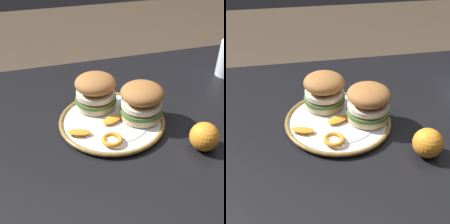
# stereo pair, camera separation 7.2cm
# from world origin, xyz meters

# --- Properties ---
(dining_table) EXTENTS (1.33, 0.84, 0.75)m
(dining_table) POSITION_xyz_m (0.00, 0.00, 0.65)
(dining_table) COLOR black
(dining_table) RESTS_ON ground
(dinner_plate) EXTENTS (0.29, 0.29, 0.02)m
(dinner_plate) POSITION_xyz_m (0.01, 0.00, 0.76)
(dinner_plate) COLOR white
(dinner_plate) RESTS_ON dining_table
(sandwich_half_left) EXTENTS (0.17, 0.17, 0.10)m
(sandwich_half_left) POSITION_xyz_m (0.04, -0.08, 0.82)
(sandwich_half_left) COLOR beige
(sandwich_half_left) RESTS_ON dinner_plate
(sandwich_half_right) EXTENTS (0.16, 0.16, 0.10)m
(sandwich_half_right) POSITION_xyz_m (-0.07, 0.01, 0.82)
(sandwich_half_right) COLOR beige
(sandwich_half_right) RESTS_ON dinner_plate
(orange_peel_curled) EXTENTS (0.07, 0.07, 0.01)m
(orange_peel_curled) POSITION_xyz_m (0.04, 0.09, 0.78)
(orange_peel_curled) COLOR orange
(orange_peel_curled) RESTS_ON dinner_plate
(orange_peel_strip_long) EXTENTS (0.07, 0.05, 0.01)m
(orange_peel_strip_long) POSITION_xyz_m (0.11, 0.04, 0.78)
(orange_peel_strip_long) COLOR orange
(orange_peel_strip_long) RESTS_ON dinner_plate
(orange_peel_strip_short) EXTENTS (0.07, 0.05, 0.01)m
(orange_peel_strip_short) POSITION_xyz_m (0.02, 0.01, 0.78)
(orange_peel_strip_short) COLOR orange
(orange_peel_strip_short) RESTS_ON dinner_plate
(whole_orange) EXTENTS (0.07, 0.07, 0.07)m
(whole_orange) POSITION_xyz_m (-0.17, 0.16, 0.79)
(whole_orange) COLOR orange
(whole_orange) RESTS_ON dining_table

